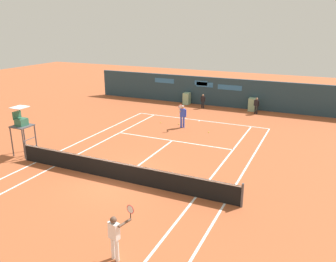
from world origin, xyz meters
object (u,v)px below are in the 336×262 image
Objects in this scene: umpire_chair at (22,124)px; player_near_side at (115,234)px; ball_kid_left_post at (256,105)px; tennis_ball_mid_court at (209,132)px; player_on_baseline at (182,115)px; ball_kid_centre_post at (203,100)px; tennis_ball_near_service_line at (179,124)px; tennis_ball_by_sideline at (161,123)px.

player_near_side is at bearing 60.58° from umpire_chair.
umpire_chair is at bearing 66.96° from ball_kid_left_post.
tennis_ball_mid_court is (-1.97, -6.54, -0.77)m from ball_kid_left_post.
player_on_baseline reaches higher than ball_kid_left_post.
ball_kid_centre_post is 18.79× the size of tennis_ball_mid_court.
player_near_side is (3.60, -14.26, -0.05)m from player_on_baseline.
player_near_side is 15.47m from tennis_ball_near_service_line.
umpire_chair is 2.22× the size of ball_kid_centre_post.
umpire_chair is at bearing 26.14° from player_on_baseline.
tennis_ball_near_service_line is at bearing -77.43° from player_on_baseline.
player_on_baseline reaches higher than tennis_ball_by_sideline.
player_near_side is (9.79, -5.52, -0.92)m from umpire_chair.
player_on_baseline is 1.34× the size of ball_kid_left_post.
umpire_chair reaches higher than tennis_ball_mid_court.
tennis_ball_by_sideline is at bearing 123.69° from player_near_side.
player_on_baseline is 1.26m from tennis_ball_near_service_line.
player_on_baseline is at bearing -11.98° from tennis_ball_by_sideline.
umpire_chair reaches higher than player_on_baseline.
umpire_chair is at bearing -114.87° from tennis_ball_by_sideline.
player_on_baseline is 2.34m from tennis_ball_mid_court.
ball_kid_left_post is at bearing 101.64° from player_near_side.
player_near_side reaches higher than ball_kid_centre_post.
ball_kid_centre_post reaches higher than tennis_ball_near_service_line.
umpire_chair is 2.05× the size of ball_kid_left_post.
player_on_baseline is 14.71m from player_near_side.
player_near_side is 1.30× the size of ball_kid_left_post.
player_on_baseline is at bearing 144.72° from umpire_chair.
umpire_chair reaches higher than ball_kid_left_post.
tennis_ball_near_service_line is at bearing 8.43° from tennis_ball_by_sideline.
player_on_baseline reaches higher than tennis_ball_near_service_line.
tennis_ball_by_sideline is at bearing -171.57° from tennis_ball_near_service_line.
tennis_ball_mid_court is 4.13m from tennis_ball_by_sideline.
ball_kid_left_post is 7.30m from tennis_ball_near_service_line.
umpire_chair is 10.25m from tennis_ball_by_sideline.
umpire_chair is at bearing -121.08° from tennis_ball_near_service_line.
ball_kid_centre_post is at bearing 76.99° from tennis_ball_by_sideline.
tennis_ball_by_sideline is (-5.54, 14.67, -0.90)m from player_near_side.
player_near_side is at bearing 100.08° from ball_kid_left_post.
ball_kid_left_post is at bearing 73.23° from tennis_ball_mid_court.
tennis_ball_mid_court is (2.12, -0.33, -0.95)m from player_on_baseline.
tennis_ball_near_service_line is at bearing 160.36° from tennis_ball_mid_court.
umpire_chair is at bearing -134.62° from tennis_ball_mid_court.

